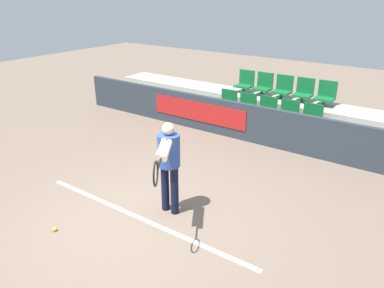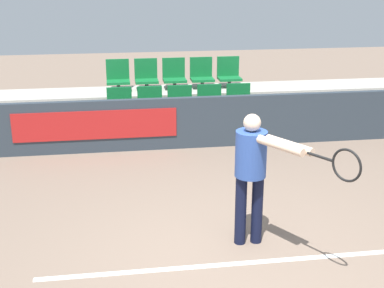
# 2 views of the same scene
# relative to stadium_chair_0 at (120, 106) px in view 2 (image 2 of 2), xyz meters

# --- Properties ---
(ground_plane) EXTENTS (30.00, 30.00, 0.00)m
(ground_plane) POSITION_rel_stadium_chair_0_xyz_m (1.12, -4.63, -0.62)
(ground_plane) COLOR #7A6656
(court_baseline) EXTENTS (4.24, 0.08, 0.01)m
(court_baseline) POSITION_rel_stadium_chair_0_xyz_m (1.12, -4.62, -0.62)
(court_baseline) COLOR white
(court_baseline) RESTS_ON ground
(barrier_wall) EXTENTS (10.84, 0.14, 0.91)m
(barrier_wall) POSITION_rel_stadium_chair_0_xyz_m (1.09, -0.68, -0.17)
(barrier_wall) COLOR #2D3842
(barrier_wall) RESTS_ON ground
(bleacher_tier_front) EXTENTS (10.44, 0.95, 0.36)m
(bleacher_tier_front) POSITION_rel_stadium_chair_0_xyz_m (1.12, -0.12, -0.45)
(bleacher_tier_front) COLOR #ADA89E
(bleacher_tier_front) RESTS_ON ground
(bleacher_tier_middle) EXTENTS (10.44, 0.95, 0.71)m
(bleacher_tier_middle) POSITION_rel_stadium_chair_0_xyz_m (1.12, 0.83, -0.27)
(bleacher_tier_middle) COLOR #ADA89E
(bleacher_tier_middle) RESTS_ON ground
(stadium_chair_0) EXTENTS (0.45, 0.37, 0.60)m
(stadium_chair_0) POSITION_rel_stadium_chair_0_xyz_m (0.00, 0.00, 0.00)
(stadium_chair_0) COLOR #333333
(stadium_chair_0) RESTS_ON bleacher_tier_front
(stadium_chair_1) EXTENTS (0.45, 0.37, 0.60)m
(stadium_chair_1) POSITION_rel_stadium_chair_0_xyz_m (0.56, 0.00, 0.00)
(stadium_chair_1) COLOR #333333
(stadium_chair_1) RESTS_ON bleacher_tier_front
(stadium_chair_2) EXTENTS (0.45, 0.37, 0.60)m
(stadium_chair_2) POSITION_rel_stadium_chair_0_xyz_m (1.12, 0.00, 0.00)
(stadium_chair_2) COLOR #333333
(stadium_chair_2) RESTS_ON bleacher_tier_front
(stadium_chair_3) EXTENTS (0.45, 0.37, 0.60)m
(stadium_chair_3) POSITION_rel_stadium_chair_0_xyz_m (1.67, 0.00, 0.00)
(stadium_chair_3) COLOR #333333
(stadium_chair_3) RESTS_ON bleacher_tier_front
(stadium_chair_4) EXTENTS (0.45, 0.37, 0.60)m
(stadium_chair_4) POSITION_rel_stadium_chair_0_xyz_m (2.23, 0.00, 0.00)
(stadium_chair_4) COLOR #333333
(stadium_chair_4) RESTS_ON bleacher_tier_front
(stadium_chair_5) EXTENTS (0.45, 0.37, 0.60)m
(stadium_chair_5) POSITION_rel_stadium_chair_0_xyz_m (0.00, 0.95, 0.36)
(stadium_chair_5) COLOR #333333
(stadium_chair_5) RESTS_ON bleacher_tier_middle
(stadium_chair_6) EXTENTS (0.45, 0.37, 0.60)m
(stadium_chair_6) POSITION_rel_stadium_chair_0_xyz_m (0.56, 0.95, 0.36)
(stadium_chair_6) COLOR #333333
(stadium_chair_6) RESTS_ON bleacher_tier_middle
(stadium_chair_7) EXTENTS (0.45, 0.37, 0.60)m
(stadium_chair_7) POSITION_rel_stadium_chair_0_xyz_m (1.12, 0.95, 0.36)
(stadium_chair_7) COLOR #333333
(stadium_chair_7) RESTS_ON bleacher_tier_middle
(stadium_chair_8) EXTENTS (0.45, 0.37, 0.60)m
(stadium_chair_8) POSITION_rel_stadium_chair_0_xyz_m (1.67, 0.95, 0.36)
(stadium_chair_8) COLOR #333333
(stadium_chair_8) RESTS_ON bleacher_tier_middle
(stadium_chair_9) EXTENTS (0.45, 0.37, 0.60)m
(stadium_chair_9) POSITION_rel_stadium_chair_0_xyz_m (2.23, 0.95, 0.36)
(stadium_chair_9) COLOR #333333
(stadium_chair_9) RESTS_ON bleacher_tier_middle
(tennis_player) EXTENTS (0.90, 1.36, 1.54)m
(tennis_player) POSITION_rel_stadium_chair_0_xyz_m (1.40, -4.23, 0.34)
(tennis_player) COLOR black
(tennis_player) RESTS_ON ground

